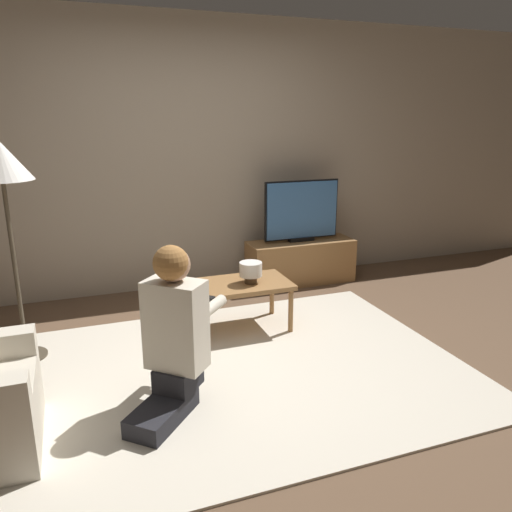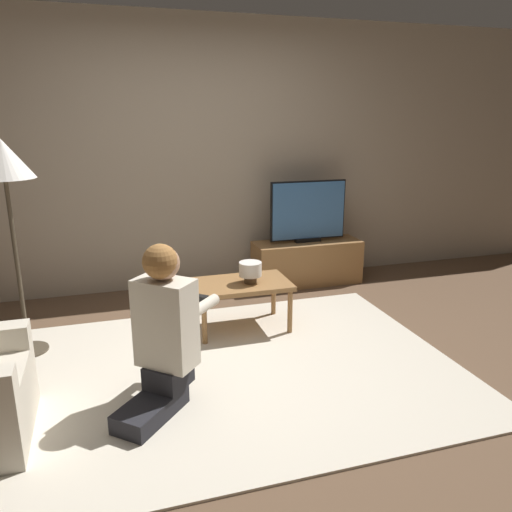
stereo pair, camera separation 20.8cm
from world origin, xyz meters
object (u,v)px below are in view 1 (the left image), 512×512
at_px(coffee_table, 241,288).
at_px(table_lamp, 251,271).
at_px(floor_lamp, 2,174).
at_px(person_kneeling, 174,330).
at_px(tv, 302,211).

distance_m(coffee_table, table_lamp, 0.17).
xyz_separation_m(floor_lamp, person_kneeling, (0.89, -0.99, -0.82)).
bearing_deg(table_lamp, floor_lamp, 176.93).
bearing_deg(tv, table_lamp, -132.60).
bearing_deg(tv, coffee_table, -135.73).
relative_size(tv, coffee_table, 1.03).
xyz_separation_m(coffee_table, floor_lamp, (-1.61, 0.05, 0.96)).
bearing_deg(floor_lamp, coffee_table, -1.93).
distance_m(person_kneeling, table_lamp, 1.20).
bearing_deg(coffee_table, person_kneeling, -127.56).
relative_size(floor_lamp, person_kneeling, 1.56).
relative_size(coffee_table, table_lamp, 4.27).
bearing_deg(person_kneeling, tv, -89.95).
bearing_deg(person_kneeling, coffee_table, -85.61).
relative_size(person_kneeling, table_lamp, 5.51).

